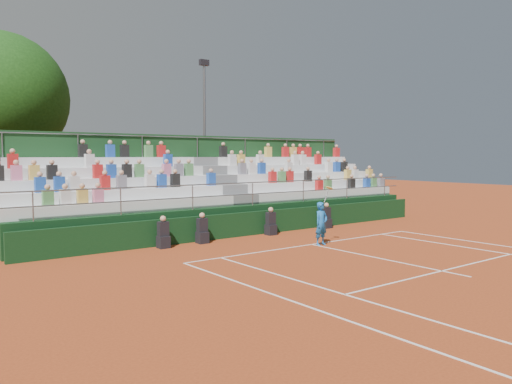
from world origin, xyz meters
TOP-DOWN VIEW (x-y plane):
  - ground at (0.00, 0.00)m, footprint 90.00×90.00m
  - courtside_wall at (0.00, 3.20)m, footprint 20.00×0.15m
  - line_officials at (-1.06, 2.75)m, footprint 8.76×0.40m
  - grandstand at (-0.00, 6.44)m, footprint 20.00×5.20m
  - tennis_player at (0.19, -0.31)m, footprint 0.84×0.43m
  - tree_east at (-7.99, 14.03)m, footprint 6.53×6.53m
  - floodlight_mast at (2.97, 12.62)m, footprint 0.60×0.25m

SIDE VIEW (x-z plane):
  - ground at x=0.00m, z-range 0.00..0.00m
  - line_officials at x=-1.06m, z-range -0.12..1.07m
  - courtside_wall at x=0.00m, z-range 0.00..1.00m
  - tennis_player at x=0.19m, z-range -0.29..1.93m
  - grandstand at x=0.00m, z-range -1.12..3.28m
  - floodlight_mast at x=2.97m, z-range 0.69..9.85m
  - tree_east at x=-7.99m, z-range 1.47..10.98m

